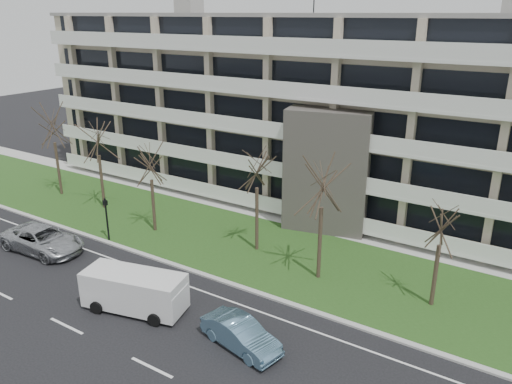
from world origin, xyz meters
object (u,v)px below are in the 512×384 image
Objects in this scene: silver_pickup at (43,240)px; blue_sedan at (241,334)px; pedestrian_signal at (106,214)px; white_van at (135,288)px.

silver_pickup is 17.21m from blue_sedan.
blue_sedan is 15.53m from pedestrian_signal.
blue_sedan is (17.15, -1.40, -0.12)m from silver_pickup.
pedestrian_signal reaches higher than blue_sedan.
white_van is at bearing -22.58° from pedestrian_signal.
pedestrian_signal is at bearing -38.20° from silver_pickup.
pedestrian_signal is (-14.67, 4.92, 1.32)m from blue_sedan.
blue_sedan is 6.66m from white_van.
silver_pickup is at bearing 97.62° from blue_sedan.
silver_pickup is 1.89× the size of pedestrian_signal.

